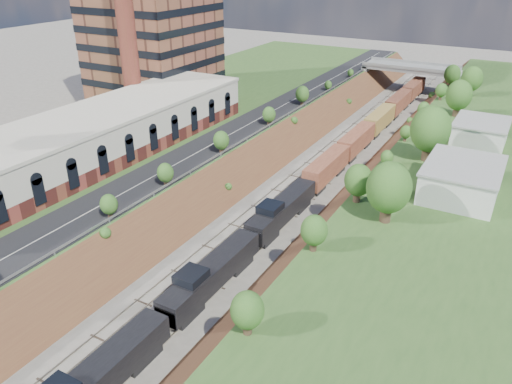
# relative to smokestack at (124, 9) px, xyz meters

# --- Properties ---
(platform_left) EXTENTS (44.00, 180.00, 5.00)m
(platform_left) POSITION_rel_smokestack_xyz_m (3.00, 4.00, -22.50)
(platform_left) COLOR #335523
(platform_left) RESTS_ON ground
(embankment_left) EXTENTS (10.00, 180.00, 10.00)m
(embankment_left) POSITION_rel_smokestack_xyz_m (25.00, 4.00, -25.00)
(embankment_left) COLOR brown
(embankment_left) RESTS_ON ground
(embankment_right) EXTENTS (10.00, 180.00, 10.00)m
(embankment_right) POSITION_rel_smokestack_xyz_m (47.00, 4.00, -25.00)
(embankment_right) COLOR brown
(embankment_right) RESTS_ON ground
(rail_left_track) EXTENTS (1.58, 180.00, 0.18)m
(rail_left_track) POSITION_rel_smokestack_xyz_m (33.40, 4.00, -24.91)
(rail_left_track) COLOR gray
(rail_left_track) RESTS_ON ground
(rail_right_track) EXTENTS (1.58, 180.00, 0.18)m
(rail_right_track) POSITION_rel_smokestack_xyz_m (38.60, 4.00, -24.91)
(rail_right_track) COLOR gray
(rail_right_track) RESTS_ON ground
(road) EXTENTS (8.00, 180.00, 0.10)m
(road) POSITION_rel_smokestack_xyz_m (20.50, 4.00, -19.95)
(road) COLOR black
(road) RESTS_ON platform_left
(guardrail) EXTENTS (0.10, 171.00, 0.70)m
(guardrail) POSITION_rel_smokestack_xyz_m (24.60, 3.80, -19.45)
(guardrail) COLOR #99999E
(guardrail) RESTS_ON platform_left
(commercial_building) EXTENTS (14.30, 62.30, 7.00)m
(commercial_building) POSITION_rel_smokestack_xyz_m (8.00, -18.00, -16.49)
(commercial_building) COLOR maroon
(commercial_building) RESTS_ON platform_left
(smokestack) EXTENTS (3.20, 3.20, 40.00)m
(smokestack) POSITION_rel_smokestack_xyz_m (0.00, 0.00, 0.00)
(smokestack) COLOR maroon
(smokestack) RESTS_ON platform_left
(overpass) EXTENTS (24.50, 8.30, 7.40)m
(overpass) POSITION_rel_smokestack_xyz_m (36.00, 66.00, -20.08)
(overpass) COLOR gray
(overpass) RESTS_ON ground
(white_building_near) EXTENTS (9.00, 12.00, 4.00)m
(white_building_near) POSITION_rel_smokestack_xyz_m (59.50, -4.00, -18.00)
(white_building_near) COLOR silver
(white_building_near) RESTS_ON platform_right
(white_building_far) EXTENTS (8.00, 10.00, 3.60)m
(white_building_far) POSITION_rel_smokestack_xyz_m (59.00, 18.00, -18.20)
(white_building_far) COLOR silver
(white_building_far) RESTS_ON platform_right
(tree_right_large) EXTENTS (5.25, 5.25, 7.61)m
(tree_right_large) POSITION_rel_smokestack_xyz_m (53.00, -16.00, -15.62)
(tree_right_large) COLOR #473323
(tree_right_large) RESTS_ON platform_right
(tree_left_crest) EXTENTS (2.45, 2.45, 3.55)m
(tree_left_crest) POSITION_rel_smokestack_xyz_m (24.20, -36.00, -17.96)
(tree_left_crest) COLOR #473323
(tree_left_crest) RESTS_ON platform_left
(freight_train) EXTENTS (2.72, 125.05, 4.55)m
(freight_train) POSITION_rel_smokestack_xyz_m (38.60, 7.88, -22.61)
(freight_train) COLOR black
(freight_train) RESTS_ON ground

